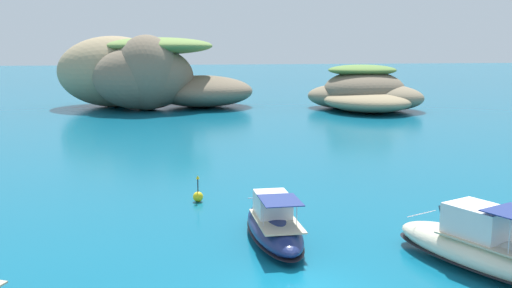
{
  "coord_description": "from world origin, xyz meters",
  "views": [
    {
      "loc": [
        -4.62,
        -19.36,
        8.69
      ],
      "look_at": [
        0.56,
        16.38,
        2.37
      ],
      "focal_mm": 41.52,
      "sensor_mm": 36.0,
      "label": 1
    }
  ],
  "objects_px": {
    "islet_small": "(366,93)",
    "channel_buoy": "(198,196)",
    "motorboat_navy": "(274,225)",
    "motorboat_cream": "(486,250)",
    "islet_large": "(143,74)"
  },
  "relations": [
    {
      "from": "motorboat_navy",
      "to": "motorboat_cream",
      "type": "distance_m",
      "value": 8.69
    },
    {
      "from": "motorboat_navy",
      "to": "motorboat_cream",
      "type": "xyz_separation_m",
      "value": [
        7.38,
        -4.59,
        0.14
      ]
    },
    {
      "from": "islet_small",
      "to": "islet_large",
      "type": "bearing_deg",
      "value": 168.44
    },
    {
      "from": "motorboat_navy",
      "to": "channel_buoy",
      "type": "relative_size",
      "value": 4.76
    },
    {
      "from": "islet_large",
      "to": "motorboat_navy",
      "type": "distance_m",
      "value": 54.79
    },
    {
      "from": "islet_large",
      "to": "islet_small",
      "type": "distance_m",
      "value": 28.95
    },
    {
      "from": "islet_small",
      "to": "motorboat_cream",
      "type": "xyz_separation_m",
      "value": [
        -13.07,
        -52.91,
        -1.23
      ]
    },
    {
      "from": "islet_large",
      "to": "motorboat_navy",
      "type": "relative_size",
      "value": 4.21
    },
    {
      "from": "islet_large",
      "to": "motorboat_cream",
      "type": "xyz_separation_m",
      "value": [
        15.19,
        -58.69,
        -3.6
      ]
    },
    {
      "from": "islet_large",
      "to": "motorboat_navy",
      "type": "bearing_deg",
      "value": -81.79
    },
    {
      "from": "islet_small",
      "to": "channel_buoy",
      "type": "height_order",
      "value": "islet_small"
    },
    {
      "from": "motorboat_cream",
      "to": "islet_large",
      "type": "bearing_deg",
      "value": 104.51
    },
    {
      "from": "motorboat_cream",
      "to": "islet_small",
      "type": "bearing_deg",
      "value": 76.12
    },
    {
      "from": "islet_small",
      "to": "motorboat_cream",
      "type": "bearing_deg",
      "value": -103.88
    },
    {
      "from": "islet_small",
      "to": "motorboat_navy",
      "type": "distance_m",
      "value": 52.5
    }
  ]
}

